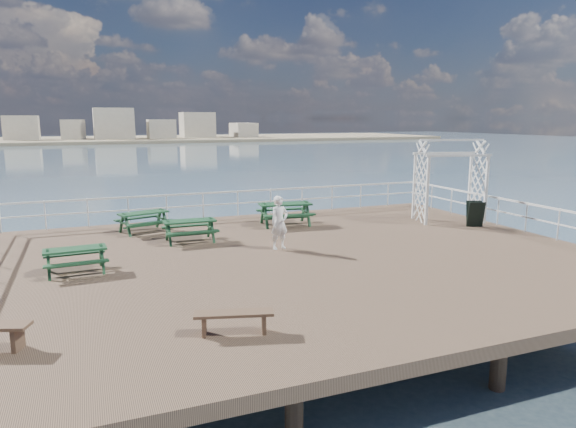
# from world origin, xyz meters

# --- Properties ---
(ground) EXTENTS (18.00, 14.00, 0.30)m
(ground) POSITION_xyz_m (0.00, 0.00, -0.15)
(ground) COLOR brown
(ground) RESTS_ON ground
(sea_backdrop) EXTENTS (300.00, 300.00, 9.20)m
(sea_backdrop) POSITION_xyz_m (12.54, 134.07, -0.51)
(sea_backdrop) COLOR #425B6F
(sea_backdrop) RESTS_ON ground
(railing) EXTENTS (17.77, 13.76, 1.10)m
(railing) POSITION_xyz_m (-0.07, 2.57, 0.87)
(railing) COLOR silver
(railing) RESTS_ON ground
(picnic_table_a) EXTENTS (2.05, 1.83, 0.84)m
(picnic_table_a) POSITION_xyz_m (-4.04, 5.14, 0.53)
(picnic_table_a) COLOR #14391F
(picnic_table_a) RESTS_ON ground
(picnic_table_b) EXTENTS (1.73, 1.40, 0.83)m
(picnic_table_b) POSITION_xyz_m (-2.77, 3.05, 0.53)
(picnic_table_b) COLOR #14391F
(picnic_table_b) RESTS_ON ground
(picnic_table_c) EXTENTS (2.16, 1.82, 0.97)m
(picnic_table_c) POSITION_xyz_m (1.20, 4.42, 0.62)
(picnic_table_c) COLOR #14391F
(picnic_table_c) RESTS_ON ground
(picnic_table_d) EXTENTS (1.65, 1.36, 0.77)m
(picnic_table_d) POSITION_xyz_m (-6.29, 0.62, 0.49)
(picnic_table_d) COLOR #14391F
(picnic_table_d) RESTS_ON ground
(flat_bench_far) EXTENTS (1.56, 0.75, 0.44)m
(flat_bench_far) POSITION_xyz_m (-3.44, -4.76, 0.33)
(flat_bench_far) COLOR brown
(flat_bench_far) RESTS_ON ground
(trellis_arbor) EXTENTS (2.89, 1.99, 3.27)m
(trellis_arbor) POSITION_xyz_m (7.60, 2.76, 1.45)
(trellis_arbor) COLOR silver
(trellis_arbor) RESTS_ON ground
(sandwich_board) EXTENTS (0.73, 0.65, 0.99)m
(sandwich_board) POSITION_xyz_m (7.80, 1.45, 0.48)
(sandwich_board) COLOR black
(sandwich_board) RESTS_ON ground
(person) EXTENTS (0.69, 0.53, 1.69)m
(person) POSITION_xyz_m (-0.32, 1.03, 0.85)
(person) COLOR white
(person) RESTS_ON ground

